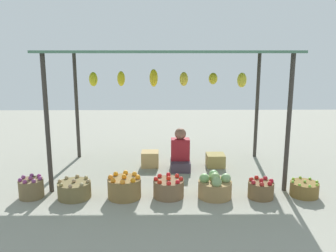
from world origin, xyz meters
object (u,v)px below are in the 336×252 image
at_px(basket_red_apples, 261,189).
at_px(basket_red_tomatoes, 168,188).
at_px(basket_purple_onions, 31,188).
at_px(wooden_crate_near_vendor, 215,160).
at_px(wooden_crate_stacked_rear, 150,159).
at_px(basket_potatoes, 74,190).
at_px(basket_limes, 304,189).
at_px(basket_cabbages, 215,187).
at_px(basket_oranges, 124,187).
at_px(vendor_person, 180,154).

bearing_deg(basket_red_apples, basket_red_tomatoes, 177.68).
bearing_deg(basket_purple_onions, basket_red_tomatoes, 0.05).
relative_size(wooden_crate_near_vendor, wooden_crate_stacked_rear, 1.06).
distance_m(basket_red_tomatoes, wooden_crate_stacked_rear, 1.50).
bearing_deg(basket_red_tomatoes, basket_potatoes, -179.08).
xyz_separation_m(basket_purple_onions, basket_limes, (4.12, 0.00, -0.04)).
bearing_deg(basket_cabbages, wooden_crate_near_vendor, 81.46).
bearing_deg(basket_limes, wooden_crate_stacked_rear, 148.64).
distance_m(basket_red_tomatoes, basket_cabbages, 0.70).
relative_size(basket_limes, wooden_crate_near_vendor, 1.22).
distance_m(basket_oranges, basket_red_apples, 2.04).
bearing_deg(wooden_crate_near_vendor, basket_cabbages, -98.54).
distance_m(basket_oranges, wooden_crate_stacked_rear, 1.51).
distance_m(basket_red_tomatoes, basket_limes, 2.06).
bearing_deg(basket_potatoes, basket_oranges, 0.24).
bearing_deg(vendor_person, basket_red_apples, -49.12).
relative_size(basket_cabbages, basket_limes, 1.20).
relative_size(basket_oranges, basket_limes, 1.19).
height_order(basket_red_tomatoes, basket_red_apples, basket_red_tomatoes).
distance_m(basket_oranges, basket_red_tomatoes, 0.66).
xyz_separation_m(basket_potatoes, wooden_crate_near_vendor, (2.32, 1.46, -0.01)).
xyz_separation_m(vendor_person, wooden_crate_stacked_rear, (-0.57, 0.19, -0.15)).
bearing_deg(wooden_crate_stacked_rear, basket_purple_onions, -139.77).
bearing_deg(wooden_crate_stacked_rear, basket_oranges, -102.55).
xyz_separation_m(basket_purple_onions, basket_red_apples, (3.44, -0.05, -0.02)).
bearing_deg(basket_red_tomatoes, wooden_crate_near_vendor, 57.44).
relative_size(vendor_person, basket_limes, 1.86).
height_order(basket_purple_onions, wooden_crate_near_vendor, basket_purple_onions).
xyz_separation_m(basket_red_apples, basket_limes, (0.68, 0.06, -0.02)).
distance_m(vendor_person, basket_cabbages, 1.38).
xyz_separation_m(basket_red_tomatoes, basket_red_apples, (1.38, -0.06, -0.01)).
height_order(basket_red_apples, basket_limes, basket_red_apples).
bearing_deg(wooden_crate_stacked_rear, vendor_person, -18.60).
xyz_separation_m(basket_cabbages, wooden_crate_near_vendor, (0.22, 1.46, -0.04)).
bearing_deg(basket_cabbages, basket_oranges, 179.86).
bearing_deg(vendor_person, wooden_crate_near_vendor, 13.82).
height_order(vendor_person, basket_limes, vendor_person).
relative_size(basket_red_tomatoes, basket_cabbages, 0.92).
bearing_deg(basket_purple_onions, basket_limes, 0.04).
height_order(basket_cabbages, basket_limes, basket_cabbages).
distance_m(basket_cabbages, wooden_crate_stacked_rear, 1.80).
relative_size(vendor_person, basket_oranges, 1.57).
relative_size(vendor_person, basket_red_tomatoes, 1.69).
bearing_deg(basket_cabbages, wooden_crate_stacked_rear, 124.79).
relative_size(basket_purple_onions, basket_oranges, 0.73).
xyz_separation_m(basket_potatoes, basket_red_tomatoes, (1.41, 0.02, 0.01)).
relative_size(basket_red_tomatoes, basket_limes, 1.10).
height_order(basket_cabbages, basket_red_apples, basket_cabbages).
bearing_deg(basket_purple_onions, vendor_person, 28.95).
distance_m(basket_purple_onions, basket_cabbages, 2.76).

